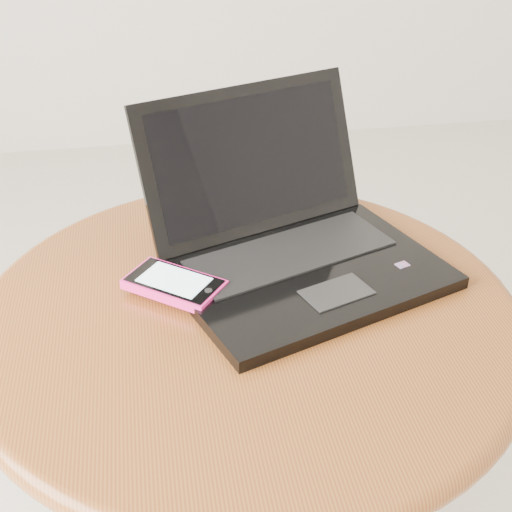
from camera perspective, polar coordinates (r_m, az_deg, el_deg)
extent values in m
cylinder|color=#592C10|center=(1.09, -0.58, -15.82)|extent=(0.11, 0.11, 0.49)
cylinder|color=brown|center=(0.91, -0.67, -4.66)|extent=(0.67, 0.67, 0.03)
torus|color=brown|center=(0.91, -0.67, -4.66)|extent=(0.70, 0.70, 0.03)
cube|color=black|center=(0.94, 4.36, -1.54)|extent=(0.40, 0.34, 0.02)
cube|color=black|center=(0.97, 2.84, 0.30)|extent=(0.30, 0.20, 0.00)
cube|color=black|center=(0.89, 6.56, -2.93)|extent=(0.10, 0.08, 0.00)
cube|color=red|center=(0.96, 11.79, -0.70)|extent=(0.02, 0.02, 0.00)
cube|color=black|center=(1.00, -0.34, 7.83)|extent=(0.34, 0.19, 0.20)
cube|color=black|center=(1.00, -0.22, 7.83)|extent=(0.30, 0.16, 0.16)
cube|color=black|center=(0.93, -6.52, -2.33)|extent=(0.12, 0.11, 0.01)
cube|color=#B91F67|center=(0.95, -9.13, -1.38)|extent=(0.04, 0.05, 0.00)
cube|color=#F62382|center=(0.91, -6.63, -2.33)|extent=(0.14, 0.13, 0.01)
cube|color=black|center=(0.91, -6.66, -1.96)|extent=(0.13, 0.12, 0.00)
cube|color=silver|center=(0.91, -6.66, -1.91)|extent=(0.10, 0.09, 0.00)
cylinder|color=black|center=(0.88, -3.88, -2.81)|extent=(0.01, 0.01, 0.00)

